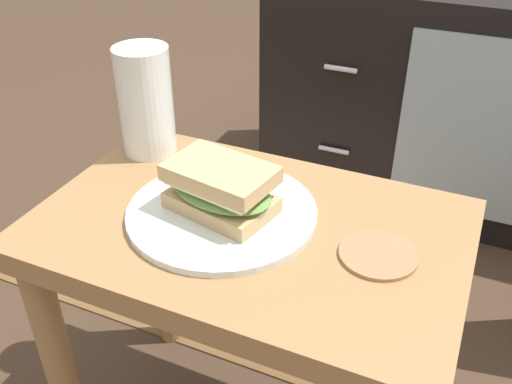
{
  "coord_description": "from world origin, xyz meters",
  "views": [
    {
      "loc": [
        0.25,
        -0.55,
        0.9
      ],
      "look_at": [
        0.01,
        0.0,
        0.51
      ],
      "focal_mm": 39.93,
      "sensor_mm": 36.0,
      "label": 1
    }
  ],
  "objects_px": {
    "tv_cabinet": "(459,97)",
    "sandwich_front": "(222,188)",
    "plate": "(223,212)",
    "coaster": "(378,255)",
    "beer_glass": "(146,103)"
  },
  "relations": [
    {
      "from": "plate",
      "to": "coaster",
      "type": "distance_m",
      "value": 0.21
    },
    {
      "from": "beer_glass",
      "to": "tv_cabinet",
      "type": "bearing_deg",
      "value": 64.22
    },
    {
      "from": "beer_glass",
      "to": "sandwich_front",
      "type": "bearing_deg",
      "value": -31.69
    },
    {
      "from": "plate",
      "to": "beer_glass",
      "type": "relative_size",
      "value": 1.51
    },
    {
      "from": "sandwich_front",
      "to": "tv_cabinet",
      "type": "bearing_deg",
      "value": 77.08
    },
    {
      "from": "plate",
      "to": "sandwich_front",
      "type": "relative_size",
      "value": 1.55
    },
    {
      "from": "plate",
      "to": "coaster",
      "type": "height_order",
      "value": "plate"
    },
    {
      "from": "plate",
      "to": "coaster",
      "type": "xyz_separation_m",
      "value": [
        0.21,
        -0.0,
        -0.0
      ]
    },
    {
      "from": "sandwich_front",
      "to": "beer_glass",
      "type": "relative_size",
      "value": 0.97
    },
    {
      "from": "tv_cabinet",
      "to": "sandwich_front",
      "type": "xyz_separation_m",
      "value": [
        -0.22,
        -0.95,
        0.21
      ]
    },
    {
      "from": "plate",
      "to": "coaster",
      "type": "relative_size",
      "value": 2.65
    },
    {
      "from": "beer_glass",
      "to": "coaster",
      "type": "distance_m",
      "value": 0.42
    },
    {
      "from": "tv_cabinet",
      "to": "coaster",
      "type": "height_order",
      "value": "tv_cabinet"
    },
    {
      "from": "plate",
      "to": "coaster",
      "type": "bearing_deg",
      "value": -0.64
    },
    {
      "from": "coaster",
      "to": "tv_cabinet",
      "type": "bearing_deg",
      "value": 89.57
    }
  ]
}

